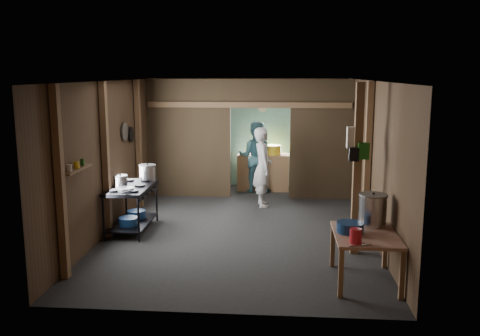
# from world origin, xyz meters

# --- Properties ---
(floor) EXTENTS (4.50, 7.00, 0.00)m
(floor) POSITION_xyz_m (0.00, 0.00, 0.00)
(floor) COLOR #242424
(floor) RESTS_ON ground
(ceiling) EXTENTS (4.50, 7.00, 0.00)m
(ceiling) POSITION_xyz_m (0.00, 0.00, 2.60)
(ceiling) COLOR #3B3938
(ceiling) RESTS_ON ground
(wall_back) EXTENTS (4.50, 0.00, 2.60)m
(wall_back) POSITION_xyz_m (0.00, 3.50, 1.30)
(wall_back) COLOR #4C3721
(wall_back) RESTS_ON ground
(wall_front) EXTENTS (4.50, 0.00, 2.60)m
(wall_front) POSITION_xyz_m (0.00, -3.50, 1.30)
(wall_front) COLOR #4C3721
(wall_front) RESTS_ON ground
(wall_left) EXTENTS (0.00, 7.00, 2.60)m
(wall_left) POSITION_xyz_m (-2.25, 0.00, 1.30)
(wall_left) COLOR #4C3721
(wall_left) RESTS_ON ground
(wall_right) EXTENTS (0.00, 7.00, 2.60)m
(wall_right) POSITION_xyz_m (2.25, 0.00, 1.30)
(wall_right) COLOR #4C3721
(wall_right) RESTS_ON ground
(partition_left) EXTENTS (1.85, 0.10, 2.60)m
(partition_left) POSITION_xyz_m (-1.32, 2.20, 1.30)
(partition_left) COLOR #4B3C25
(partition_left) RESTS_ON floor
(partition_right) EXTENTS (1.35, 0.10, 2.60)m
(partition_right) POSITION_xyz_m (1.57, 2.20, 1.30)
(partition_right) COLOR #4B3C25
(partition_right) RESTS_ON floor
(partition_header) EXTENTS (1.30, 0.10, 0.60)m
(partition_header) POSITION_xyz_m (0.25, 2.20, 2.30)
(partition_header) COLOR #4B3C25
(partition_header) RESTS_ON wall_back
(turquoise_panel) EXTENTS (4.40, 0.06, 2.50)m
(turquoise_panel) POSITION_xyz_m (0.00, 3.44, 1.25)
(turquoise_panel) COLOR #76C6C9
(turquoise_panel) RESTS_ON wall_back
(back_counter) EXTENTS (1.20, 0.50, 0.85)m
(back_counter) POSITION_xyz_m (0.30, 2.95, 0.42)
(back_counter) COLOR brown
(back_counter) RESTS_ON floor
(wall_clock) EXTENTS (0.20, 0.03, 0.20)m
(wall_clock) POSITION_xyz_m (0.25, 3.40, 1.90)
(wall_clock) COLOR silver
(wall_clock) RESTS_ON wall_back
(post_left_a) EXTENTS (0.10, 0.12, 2.60)m
(post_left_a) POSITION_xyz_m (-2.18, -2.60, 1.30)
(post_left_a) COLOR brown
(post_left_a) RESTS_ON floor
(post_left_b) EXTENTS (0.10, 0.12, 2.60)m
(post_left_b) POSITION_xyz_m (-2.18, -0.80, 1.30)
(post_left_b) COLOR brown
(post_left_b) RESTS_ON floor
(post_left_c) EXTENTS (0.10, 0.12, 2.60)m
(post_left_c) POSITION_xyz_m (-2.18, 1.20, 1.30)
(post_left_c) COLOR brown
(post_left_c) RESTS_ON floor
(post_right) EXTENTS (0.10, 0.12, 2.60)m
(post_right) POSITION_xyz_m (2.18, -0.20, 1.30)
(post_right) COLOR brown
(post_right) RESTS_ON floor
(post_free) EXTENTS (0.12, 0.12, 2.60)m
(post_free) POSITION_xyz_m (1.85, -1.30, 1.30)
(post_free) COLOR brown
(post_free) RESTS_ON floor
(cross_beam) EXTENTS (4.40, 0.12, 0.12)m
(cross_beam) POSITION_xyz_m (0.00, 2.15, 2.05)
(cross_beam) COLOR brown
(cross_beam) RESTS_ON wall_left
(pan_lid_big) EXTENTS (0.03, 0.34, 0.34)m
(pan_lid_big) POSITION_xyz_m (-2.21, 0.40, 1.65)
(pan_lid_big) COLOR slate
(pan_lid_big) RESTS_ON wall_left
(pan_lid_small) EXTENTS (0.03, 0.30, 0.30)m
(pan_lid_small) POSITION_xyz_m (-2.21, 0.80, 1.55)
(pan_lid_small) COLOR black
(pan_lid_small) RESTS_ON wall_left
(wall_shelf) EXTENTS (0.14, 0.80, 0.03)m
(wall_shelf) POSITION_xyz_m (-2.15, -2.10, 1.40)
(wall_shelf) COLOR brown
(wall_shelf) RESTS_ON wall_left
(jar_white) EXTENTS (0.07, 0.07, 0.10)m
(jar_white) POSITION_xyz_m (-2.15, -2.35, 1.47)
(jar_white) COLOR silver
(jar_white) RESTS_ON wall_shelf
(jar_yellow) EXTENTS (0.08, 0.08, 0.10)m
(jar_yellow) POSITION_xyz_m (-2.15, -2.10, 1.47)
(jar_yellow) COLOR yellow
(jar_yellow) RESTS_ON wall_shelf
(jar_green) EXTENTS (0.06, 0.06, 0.10)m
(jar_green) POSITION_xyz_m (-2.15, -1.88, 1.47)
(jar_green) COLOR #1B6318
(jar_green) RESTS_ON wall_shelf
(bag_white) EXTENTS (0.22, 0.15, 0.32)m
(bag_white) POSITION_xyz_m (1.80, -1.22, 1.78)
(bag_white) COLOR silver
(bag_white) RESTS_ON post_free
(bag_green) EXTENTS (0.16, 0.12, 0.24)m
(bag_green) POSITION_xyz_m (1.92, -1.36, 1.60)
(bag_green) COLOR #1B6318
(bag_green) RESTS_ON post_free
(bag_black) EXTENTS (0.14, 0.10, 0.20)m
(bag_black) POSITION_xyz_m (1.78, -1.38, 1.55)
(bag_black) COLOR black
(bag_black) RESTS_ON post_free
(gas_range) EXTENTS (0.70, 1.36, 0.80)m
(gas_range) POSITION_xyz_m (-1.88, -0.45, 0.40)
(gas_range) COLOR black
(gas_range) RESTS_ON floor
(prep_table) EXTENTS (0.82, 1.12, 0.66)m
(prep_table) POSITION_xyz_m (1.83, -2.42, 0.33)
(prep_table) COLOR tan
(prep_table) RESTS_ON floor
(stove_pot_large) EXTENTS (0.33, 0.33, 0.31)m
(stove_pot_large) POSITION_xyz_m (-1.71, 0.05, 0.94)
(stove_pot_large) COLOR #B7B7BB
(stove_pot_large) RESTS_ON gas_range
(stove_pot_med) EXTENTS (0.30, 0.30, 0.22)m
(stove_pot_med) POSITION_xyz_m (-2.05, -0.49, 0.89)
(stove_pot_med) COLOR #B7B7BB
(stove_pot_med) RESTS_ON gas_range
(frying_pan) EXTENTS (0.46, 0.59, 0.07)m
(frying_pan) POSITION_xyz_m (-1.88, -0.81, 0.83)
(frying_pan) COLOR slate
(frying_pan) RESTS_ON gas_range
(blue_tub_front) EXTENTS (0.34, 0.34, 0.14)m
(blue_tub_front) POSITION_xyz_m (-1.88, -0.65, 0.22)
(blue_tub_front) COLOR navy
(blue_tub_front) RESTS_ON gas_range
(blue_tub_back) EXTENTS (0.33, 0.33, 0.13)m
(blue_tub_back) POSITION_xyz_m (-1.88, -0.18, 0.22)
(blue_tub_back) COLOR navy
(blue_tub_back) RESTS_ON gas_range
(stock_pot) EXTENTS (0.52, 0.52, 0.46)m
(stock_pot) POSITION_xyz_m (1.97, -2.03, 0.87)
(stock_pot) COLOR #B7B7BB
(stock_pot) RESTS_ON prep_table
(wash_basin) EXTENTS (0.37, 0.37, 0.13)m
(wash_basin) POSITION_xyz_m (1.63, -2.37, 0.73)
(wash_basin) COLOR navy
(wash_basin) RESTS_ON prep_table
(pink_bucket) EXTENTS (0.18, 0.18, 0.18)m
(pink_bucket) POSITION_xyz_m (1.64, -2.80, 0.75)
(pink_bucket) COLOR red
(pink_bucket) RESTS_ON prep_table
(knife) EXTENTS (0.30, 0.11, 0.01)m
(knife) POSITION_xyz_m (1.69, -2.91, 0.67)
(knife) COLOR #B7B7BB
(knife) RESTS_ON prep_table
(yellow_tub) EXTENTS (0.39, 0.39, 0.22)m
(yellow_tub) POSITION_xyz_m (0.51, 2.95, 0.96)
(yellow_tub) COLOR yellow
(yellow_tub) RESTS_ON back_counter
(cook) EXTENTS (0.51, 0.67, 1.64)m
(cook) POSITION_xyz_m (0.34, 1.45, 0.82)
(cook) COLOR silver
(cook) RESTS_ON floor
(worker_back) EXTENTS (0.84, 0.68, 1.64)m
(worker_back) POSITION_xyz_m (0.12, 2.76, 0.82)
(worker_back) COLOR #36646D
(worker_back) RESTS_ON floor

